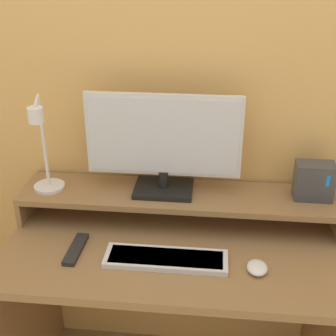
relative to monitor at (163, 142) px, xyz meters
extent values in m
cube|color=#E5AD60|center=(0.05, 0.14, 0.22)|extent=(6.00, 0.05, 2.50)
cube|color=olive|center=(0.05, -0.18, -0.32)|extent=(1.15, 0.58, 0.03)
cube|color=olive|center=(-0.51, -0.18, -0.69)|extent=(0.03, 0.58, 0.70)
cube|color=olive|center=(-0.51, -0.01, -0.26)|extent=(0.02, 0.23, 0.09)
cube|color=olive|center=(0.62, -0.01, -0.26)|extent=(0.02, 0.23, 0.09)
cube|color=olive|center=(0.05, -0.01, -0.20)|extent=(1.15, 0.23, 0.02)
cube|color=black|center=(0.00, 0.00, -0.18)|extent=(0.21, 0.16, 0.02)
cylinder|color=black|center=(0.00, 0.00, -0.14)|extent=(0.04, 0.04, 0.06)
cube|color=silver|center=(0.00, 0.00, 0.03)|extent=(0.55, 0.02, 0.30)
cube|color=silver|center=(0.00, -0.01, 0.03)|extent=(0.52, 0.01, 0.27)
cylinder|color=silver|center=(-0.42, -0.02, -0.19)|extent=(0.11, 0.11, 0.01)
cylinder|color=silver|center=(-0.42, -0.02, -0.01)|extent=(0.01, 0.01, 0.34)
cylinder|color=silver|center=(-0.41, -0.08, 0.16)|extent=(0.05, 0.12, 0.01)
cylinder|color=silver|center=(-0.39, -0.15, 0.14)|extent=(0.05, 0.05, 0.05)
cube|color=#3D3D42|center=(0.53, 0.00, -0.12)|extent=(0.13, 0.08, 0.13)
cube|color=#1972F2|center=(0.57, -0.04, -0.10)|extent=(0.01, 0.00, 0.04)
cube|color=silver|center=(0.04, -0.27, -0.30)|extent=(0.40, 0.12, 0.02)
cube|color=#AFAFB3|center=(0.04, -0.27, -0.29)|extent=(0.37, 0.10, 0.01)
ellipsoid|color=white|center=(0.33, -0.29, -0.29)|extent=(0.07, 0.08, 0.03)
cube|color=black|center=(-0.27, -0.25, -0.30)|extent=(0.05, 0.17, 0.02)
camera|label=1|loc=(0.17, -1.49, 0.64)|focal=50.00mm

